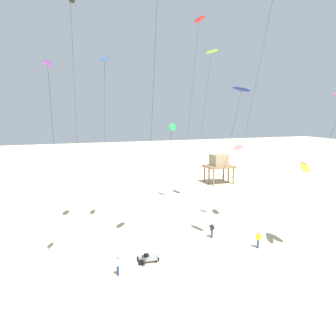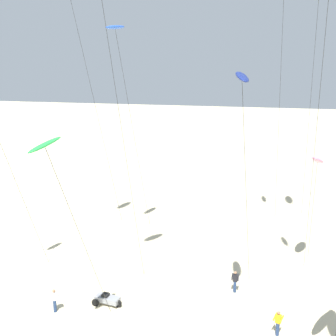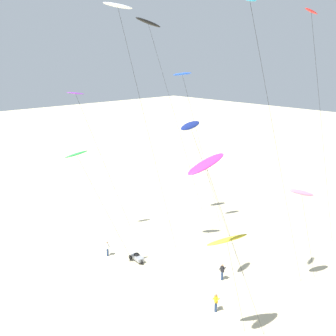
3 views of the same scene
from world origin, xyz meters
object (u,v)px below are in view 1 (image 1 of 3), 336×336
object	(u,v)px
kite_flyer_furthest	(118,266)
stilt_house	(219,162)
kite_red	(199,24)
kite_yellow	(305,168)
beach_buggy	(147,258)
kite_blue	(105,62)
kite_green	(172,130)
kite_flyer_middle	(258,240)
kite_navy	(241,91)
kite_lime	(211,53)
kite_flyer_nearest	(212,230)
kite_pink	(238,148)
kite_cyan	(272,3)
kite_purple	(48,72)

from	to	relation	value
kite_flyer_furthest	stilt_house	xyz separation A→B (m)	(26.89, 31.26, 3.14)
kite_red	stilt_house	world-z (taller)	kite_red
kite_yellow	beach_buggy	size ratio (longest dim) A/B	4.24
kite_blue	kite_green	size ratio (longest dim) A/B	1.48
kite_yellow	kite_flyer_middle	xyz separation A→B (m)	(-2.98, 2.61, -7.57)
kite_green	kite_navy	bearing A→B (deg)	30.53
kite_yellow	kite_lime	world-z (taller)	kite_lime
kite_blue	kite_flyer_nearest	size ratio (longest dim) A/B	11.51
kite_blue	stilt_house	distance (m)	36.39
kite_pink	kite_red	bearing A→B (deg)	123.28
kite_lime	kite_pink	bearing A→B (deg)	-88.27
kite_cyan	kite_green	world-z (taller)	kite_cyan
kite_red	kite_lime	xyz separation A→B (m)	(2.93, 2.08, -2.94)
kite_cyan	kite_navy	world-z (taller)	kite_cyan
kite_yellow	stilt_house	xyz separation A→B (m)	(9.34, 32.99, -4.43)
kite_purple	kite_flyer_nearest	size ratio (longest dim) A/B	10.35
kite_navy	kite_blue	size ratio (longest dim) A/B	0.84
kite_green	kite_flyer_middle	world-z (taller)	kite_green
stilt_house	kite_pink	bearing A→B (deg)	-113.98
kite_green	kite_lime	bearing A→B (deg)	56.22
kite_red	kite_lime	distance (m)	4.64
kite_yellow	kite_flyer_middle	world-z (taller)	kite_yellow
kite_flyer_nearest	kite_green	bearing A→B (deg)	-131.08
kite_cyan	kite_blue	world-z (taller)	kite_cyan
kite_yellow	kite_lime	xyz separation A→B (m)	(-0.73, 17.70, 12.89)
kite_blue	stilt_house	size ratio (longest dim) A/B	3.45
kite_flyer_nearest	kite_purple	bearing A→B (deg)	-163.02
kite_red	kite_flyer_nearest	xyz separation A→B (m)	(-2.25, -8.67, -23.40)
kite_yellow	kite_flyer_middle	distance (m)	8.54
kite_navy	kite_cyan	bearing A→B (deg)	21.76
kite_purple	kite_yellow	xyz separation A→B (m)	(22.30, -1.93, -8.07)
kite_red	stilt_house	distance (m)	29.68
kite_navy	kite_flyer_middle	bearing A→B (deg)	8.62
beach_buggy	kite_cyan	bearing A→B (deg)	2.35
kite_cyan	kite_red	distance (m)	11.96
kite_green	stilt_house	world-z (taller)	kite_green
beach_buggy	kite_flyer_middle	bearing A→B (deg)	-3.49
kite_navy	kite_flyer_middle	distance (m)	14.86
kite_purple	kite_flyer_middle	size ratio (longest dim) A/B	10.35
kite_green	stilt_house	xyz separation A→B (m)	(23.90, 35.97, -8.37)
kite_pink	kite_flyer_middle	world-z (taller)	kite_pink
kite_navy	kite_yellow	bearing A→B (deg)	-20.70
kite_red	kite_flyer_nearest	world-z (taller)	kite_red
kite_lime	kite_cyan	bearing A→B (deg)	-93.84
kite_flyer_nearest	kite_flyer_middle	world-z (taller)	same
kite_cyan	kite_flyer_furthest	size ratio (longest dim) A/B	14.94
kite_flyer_furthest	kite_yellow	bearing A→B (deg)	-5.60
kite_flyer_furthest	stilt_house	world-z (taller)	stilt_house
kite_red	beach_buggy	bearing A→B (deg)	-131.22
kite_purple	kite_pink	xyz separation A→B (m)	(21.79, 8.90, -7.22)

